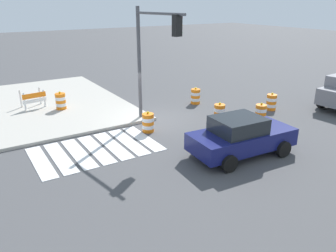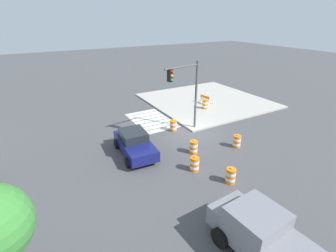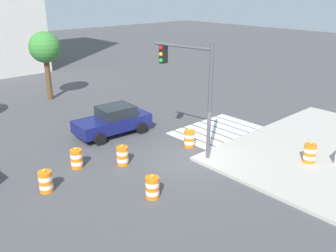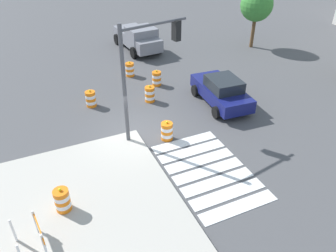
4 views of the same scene
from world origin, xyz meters
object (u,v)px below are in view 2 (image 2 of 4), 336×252
sports_car (135,143)px  traffic_barrel_near_corner (173,125)px  construction_barricade (206,98)px  traffic_light_pole (186,85)px  traffic_barrel_on_sidewalk (205,104)px  traffic_barrel_median_far (237,141)px  traffic_barrel_far_curb (231,176)px  pickup_truck (267,240)px  traffic_barrel_crosswalk_end (194,147)px  traffic_barrel_median_near (195,164)px

sports_car → traffic_barrel_near_corner: (1.92, -4.21, -0.36)m
construction_barricade → traffic_light_pole: bearing=129.0°
traffic_barrel_on_sidewalk → construction_barricade: bearing=-40.5°
traffic_barrel_median_far → traffic_barrel_far_curb: bearing=131.6°
pickup_truck → construction_barricade: 18.34m
traffic_barrel_crosswalk_end → traffic_barrel_median_near: size_ratio=1.00×
traffic_barrel_crosswalk_end → traffic_barrel_median_far: size_ratio=1.00×
traffic_barrel_median_near → traffic_barrel_on_sidewalk: traffic_barrel_on_sidewalk is taller
sports_car → construction_barricade: size_ratio=3.33×
traffic_barrel_crosswalk_end → sports_car: bearing=61.6°
construction_barricade → traffic_light_pole: traffic_light_pole is taller
traffic_barrel_near_corner → traffic_barrel_far_curb: size_ratio=1.00×
traffic_barrel_median_near → traffic_barrel_far_curb: size_ratio=1.00×
traffic_barrel_median_far → traffic_light_pole: bearing=25.7°
construction_barricade → traffic_barrel_median_near: bearing=139.2°
traffic_barrel_near_corner → traffic_barrel_median_near: size_ratio=1.00×
sports_car → traffic_barrel_near_corner: size_ratio=4.33×
traffic_light_pole → pickup_truck: bearing=162.0°
traffic_barrel_median_far → traffic_barrel_on_sidewalk: traffic_barrel_on_sidewalk is taller
pickup_truck → traffic_barrel_median_near: pickup_truck is taller
traffic_barrel_near_corner → traffic_barrel_far_curb: same height
traffic_barrel_near_corner → construction_barricade: 7.46m
traffic_light_pole → traffic_barrel_on_sidewalk: bearing=-53.9°
pickup_truck → traffic_barrel_median_near: size_ratio=5.16×
traffic_barrel_median_far → construction_barricade: (8.57, -3.81, 0.27)m
traffic_barrel_median_near → traffic_light_pole: bearing=-27.0°
traffic_barrel_near_corner → traffic_barrel_on_sidewalk: size_ratio=1.00×
traffic_barrel_median_far → traffic_light_pole: size_ratio=0.19×
sports_car → traffic_barrel_median_far: (-2.77, -6.76, -0.36)m
traffic_barrel_on_sidewalk → construction_barricade: 1.62m
pickup_truck → construction_barricade: pickup_truck is taller
sports_car → traffic_barrel_median_near: 4.41m
traffic_barrel_on_sidewalk → traffic_light_pole: 6.65m
pickup_truck → traffic_barrel_median_far: (7.22, -5.52, -0.52)m
traffic_barrel_median_near → traffic_barrel_median_far: (0.93, -4.38, 0.00)m
traffic_barrel_on_sidewalk → sports_car: bearing=115.6°
traffic_barrel_near_corner → traffic_barrel_median_near: bearing=161.9°
traffic_barrel_on_sidewalk → traffic_barrel_crosswalk_end: bearing=137.4°
traffic_barrel_crosswalk_end → traffic_light_pole: size_ratio=0.19×
traffic_barrel_median_far → construction_barricade: bearing=-24.0°
traffic_barrel_crosswalk_end → traffic_barrel_median_far: (-0.84, -3.21, 0.00)m
traffic_barrel_crosswalk_end → construction_barricade: size_ratio=0.77×
traffic_barrel_near_corner → traffic_light_pole: 3.59m
sports_car → traffic_barrel_on_sidewalk: bearing=-64.4°
traffic_barrel_near_corner → traffic_barrel_median_near: same height
sports_car → traffic_light_pole: 5.89m
traffic_barrel_median_far → traffic_barrel_far_curb: same height
pickup_truck → traffic_barrel_crosswalk_end: (8.06, -2.31, -0.52)m
traffic_barrel_median_near → traffic_barrel_on_sidewalk: 10.92m
pickup_truck → construction_barricade: (15.78, -9.33, -0.25)m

